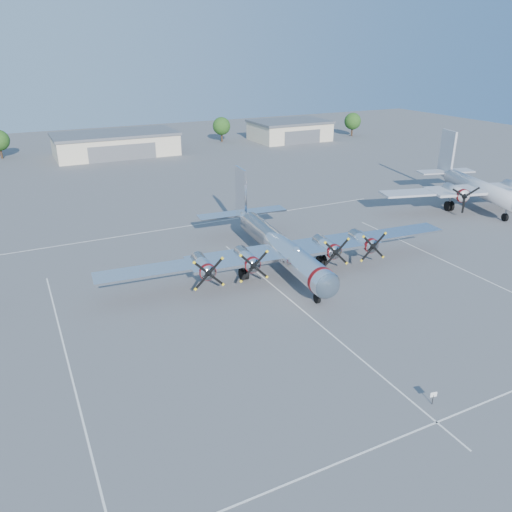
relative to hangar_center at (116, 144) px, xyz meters
name	(u,v)px	position (x,y,z in m)	size (l,w,h in m)	color
ground	(282,293)	(0.00, -81.96, -2.71)	(260.00, 260.00, 0.00)	#575759
parking_lines	(290,300)	(0.00, -83.71, -2.71)	(60.00, 50.08, 0.01)	silver
hangar_center	(116,144)	(0.00, 0.00, 0.00)	(28.60, 14.60, 5.40)	beige
hangar_east	(290,130)	(48.00, 0.00, 0.00)	(20.60, 14.60, 5.40)	beige
tree_east	(222,126)	(30.00, 6.04, 1.51)	(4.80, 4.80, 6.64)	#382619
tree_far_east	(353,121)	(68.00, -1.96, 1.51)	(4.80, 4.80, 6.64)	#382619
main_bomber_b29	(277,267)	(2.88, -75.60, -2.71)	(41.90, 28.66, 9.27)	silver
twin_engine_east	(473,206)	(43.42, -68.44, -2.71)	(34.00, 24.44, 10.78)	#BCBCC1
info_placard	(433,396)	(1.14, -102.37, -1.98)	(0.55, 0.14, 1.05)	black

